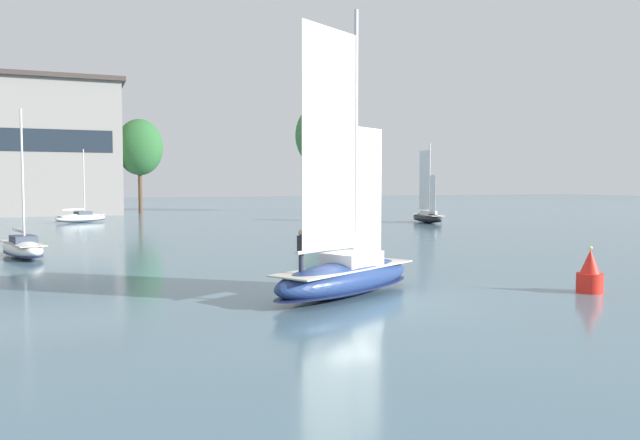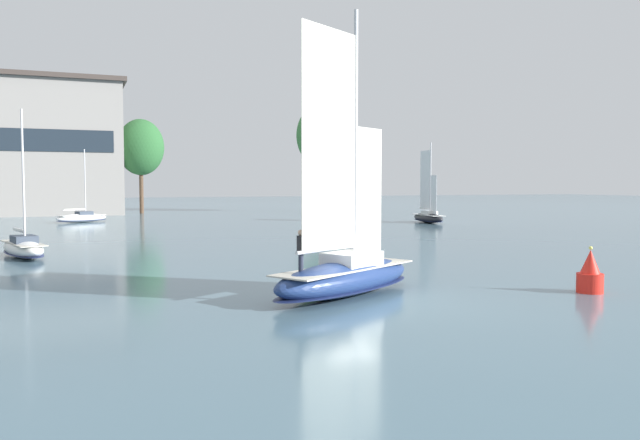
# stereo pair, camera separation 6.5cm
# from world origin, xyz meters

# --- Properties ---
(ground_plane) EXTENTS (400.00, 400.00, 0.00)m
(ground_plane) POSITION_xyz_m (0.00, 0.00, 0.00)
(ground_plane) COLOR slate
(waterfront_building) EXTENTS (30.00, 15.53, 20.73)m
(waterfront_building) POSITION_xyz_m (-18.01, 81.20, 10.41)
(waterfront_building) COLOR gray
(waterfront_building) RESTS_ON ground
(tree_shore_left) EXTENTS (8.94, 8.94, 18.41)m
(tree_shore_left) POSITION_xyz_m (28.78, 74.66, 12.89)
(tree_shore_left) COLOR #4C3828
(tree_shore_left) RESTS_ON ground
(tree_shore_right) EXTENTS (7.33, 7.33, 15.10)m
(tree_shore_right) POSITION_xyz_m (-0.62, 79.66, 10.57)
(tree_shore_right) COLOR #4C3828
(tree_shore_right) RESTS_ON ground
(sailboat_main) EXTENTS (8.88, 6.58, 12.14)m
(sailboat_main) POSITION_xyz_m (0.01, 0.00, 0.98)
(sailboat_main) COLOR navy
(sailboat_main) RESTS_ON ground
(sailboat_moored_near_marina) EXTENTS (3.79, 7.16, 9.49)m
(sailboat_moored_near_marina) POSITION_xyz_m (-13.85, 20.29, 0.65)
(sailboat_moored_near_marina) COLOR white
(sailboat_moored_near_marina) RESTS_ON ground
(sailboat_moored_mid_channel) EXTENTS (2.69, 7.22, 9.72)m
(sailboat_moored_mid_channel) POSITION_xyz_m (29.51, 41.72, 0.81)
(sailboat_moored_mid_channel) COLOR #232328
(sailboat_moored_mid_channel) RESTS_ON ground
(sailboat_moored_far_slip) EXTENTS (6.63, 4.71, 9.01)m
(sailboat_moored_far_slip) POSITION_xyz_m (-9.87, 57.78, 0.61)
(sailboat_moored_far_slip) COLOR silver
(sailboat_moored_far_slip) RESTS_ON ground
(channel_buoy) EXTENTS (1.13, 1.13, 2.04)m
(channel_buoy) POSITION_xyz_m (10.21, -3.31, 0.81)
(channel_buoy) COLOR red
(channel_buoy) RESTS_ON ground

